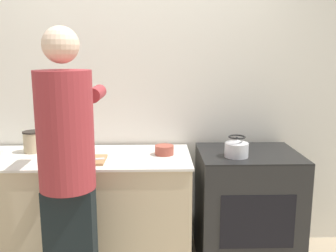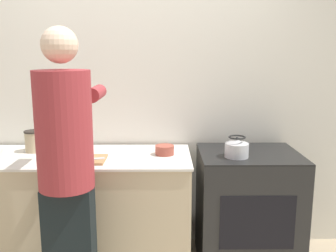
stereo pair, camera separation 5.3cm
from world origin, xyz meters
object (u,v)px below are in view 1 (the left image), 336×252
object	(u,v)px
oven	(247,209)
person	(68,166)
cutting_board	(84,160)
kettle	(237,148)
canister_jar	(33,142)
knife	(87,160)

from	to	relation	value
oven	person	bearing A→B (deg)	-156.14
cutting_board	kettle	xyz separation A→B (m)	(1.11, 0.00, 0.08)
person	canister_jar	distance (m)	0.82
knife	oven	bearing A→B (deg)	-8.13
canister_jar	oven	bearing A→B (deg)	-4.73
person	cutting_board	xyz separation A→B (m)	(0.01, 0.43, -0.09)
cutting_board	knife	size ratio (longest dim) A/B	1.33
cutting_board	knife	xyz separation A→B (m)	(0.03, -0.04, 0.01)
cutting_board	kettle	bearing A→B (deg)	0.25
cutting_board	person	bearing A→B (deg)	-91.42
knife	person	bearing A→B (deg)	-111.83
knife	canister_jar	distance (m)	0.57
knife	kettle	size ratio (longest dim) A/B	1.37
knife	kettle	xyz separation A→B (m)	(1.08, 0.04, 0.07)
person	cutting_board	bearing A→B (deg)	88.58
person	knife	xyz separation A→B (m)	(0.04, 0.39, -0.07)
kettle	cutting_board	bearing A→B (deg)	-179.75
knife	canister_jar	bearing A→B (deg)	131.91
cutting_board	kettle	distance (m)	1.12
knife	canister_jar	size ratio (longest dim) A/B	1.40
cutting_board	knife	bearing A→B (deg)	-50.03
person	canister_jar	xyz separation A→B (m)	(-0.44, 0.69, -0.01)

